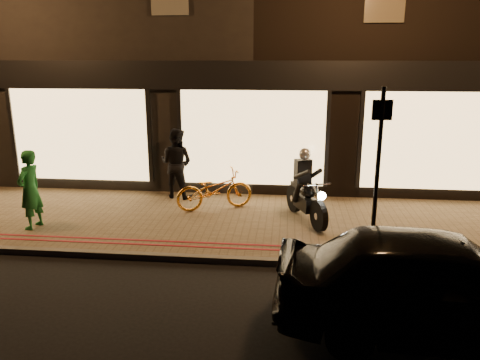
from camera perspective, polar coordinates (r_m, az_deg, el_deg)
name	(u,v)px	position (r m, az deg, el deg)	size (l,w,h in m)	color
ground	(235,265)	(8.51, -0.66, -10.29)	(90.00, 90.00, 0.00)	black
sidewalk	(245,223)	(10.32, 0.63, -5.26)	(50.00, 4.00, 0.12)	brown
kerb_stone	(235,260)	(8.53, -0.62, -9.78)	(50.00, 0.14, 0.12)	#59544C
red_kerb_lines	(238,246)	(8.96, -0.25, -8.08)	(50.00, 0.26, 0.01)	maroon
building_row	(265,36)	(16.66, 3.03, 17.11)	(48.00, 10.11, 8.50)	black
motorcycle	(306,193)	(10.24, 7.99, -1.59)	(0.90, 1.84, 1.59)	black
sign_post	(378,162)	(8.62, 16.49, 2.07)	(0.35, 0.09, 3.00)	black
bicycle_gold	(215,190)	(10.91, -3.13, -1.19)	(0.63, 1.80, 0.95)	orange
person_green	(30,190)	(10.56, -24.24, -1.08)	(0.60, 0.40, 1.66)	#1D6E2F
person_dark	(176,163)	(11.85, -7.76, 2.04)	(0.86, 0.67, 1.76)	black
parked_car	(439,284)	(6.80, 23.08, -11.59)	(1.73, 4.30, 1.46)	black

